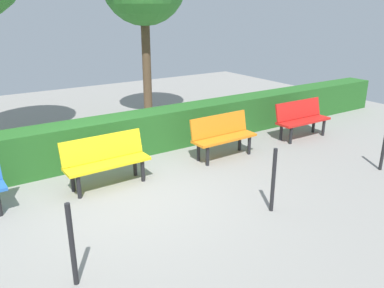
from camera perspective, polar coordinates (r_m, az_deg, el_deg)
ground_plane at (r=6.47m, az=-9.36°, el=-7.57°), size 19.06×19.06×0.00m
bench_red at (r=9.45m, az=15.78°, el=3.77°), size 1.41×0.49×0.86m
bench_orange at (r=7.90m, az=4.50°, el=1.44°), size 1.40×0.49×0.86m
bench_yellow at (r=6.76m, az=-12.55°, el=-2.12°), size 1.46×0.50×0.86m
hedge_row at (r=8.21m, az=-7.89°, el=1.59°), size 15.06×0.65×0.84m
railing_post_near at (r=8.04m, az=26.40°, el=-0.11°), size 0.06×0.06×1.00m
railing_post_mid at (r=5.86m, az=11.86°, el=-5.26°), size 0.06×0.06×1.00m
railing_post_far at (r=4.48m, az=-17.23°, el=-14.00°), size 0.06×0.06×1.00m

